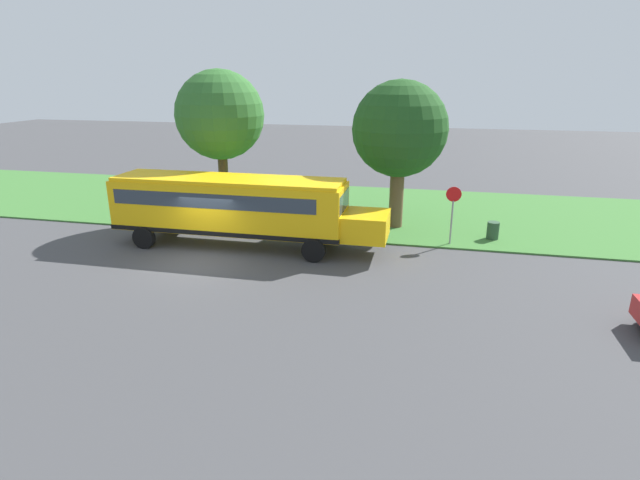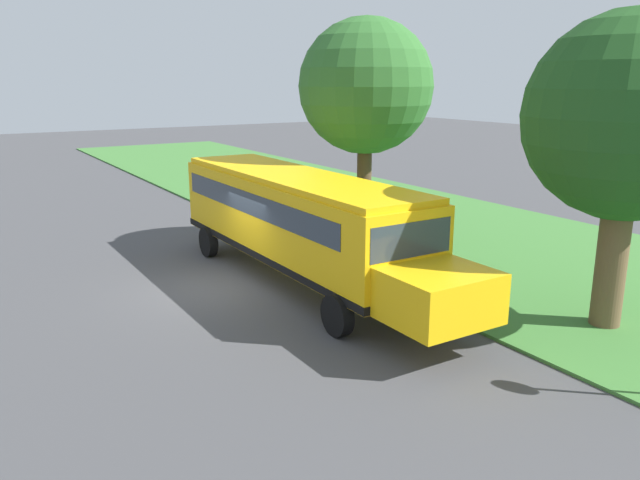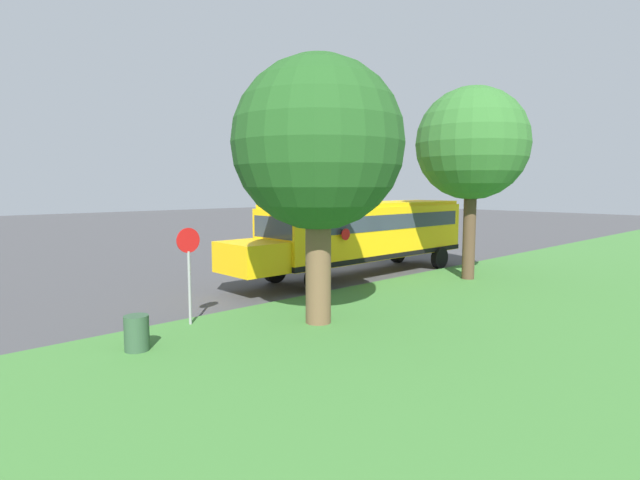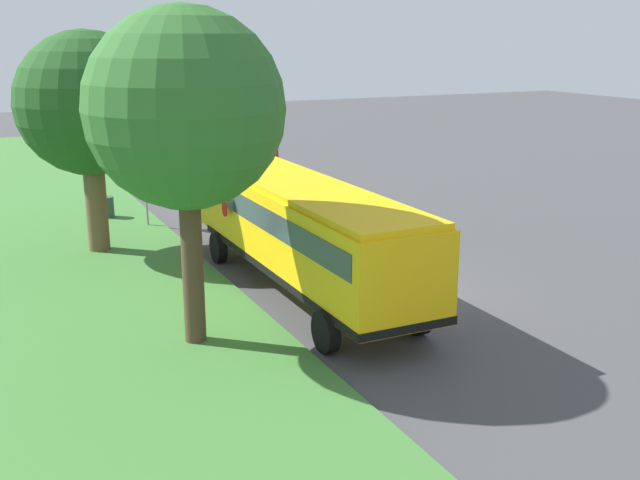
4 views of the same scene
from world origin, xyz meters
TOP-DOWN VIEW (x-y plane):
  - ground_plane at (0.00, 0.00)m, footprint 120.00×120.00m
  - grass_verge at (-10.00, 0.00)m, footprint 12.00×80.00m
  - school_bus at (-2.36, 0.82)m, footprint 2.85×12.42m
  - car_red_nearest at (2.80, 17.98)m, footprint 2.02×4.40m
  - car_white_middle at (-2.80, 24.88)m, footprint 2.02×4.40m
  - car_green_furthest at (2.80, 31.05)m, footprint 2.02×4.40m
  - oak_tree_beside_bus at (-6.10, -1.29)m, footprint 4.49×4.49m
  - oak_tree_roadside_mid at (-6.76, 7.69)m, footprint 4.66×4.66m
  - stop_sign at (-4.60, 10.36)m, footprint 0.08×0.68m
  - trash_bin at (-5.76, 12.35)m, footprint 0.56×0.56m

SIDE VIEW (x-z plane):
  - ground_plane at x=0.00m, z-range 0.00..0.00m
  - grass_verge at x=-10.00m, z-range 0.00..0.08m
  - trash_bin at x=-5.76m, z-range 0.00..0.90m
  - car_red_nearest at x=2.80m, z-range 0.10..1.66m
  - car_white_middle at x=-2.80m, z-range 0.10..1.66m
  - car_green_furthest at x=2.80m, z-range 0.10..1.66m
  - stop_sign at x=-4.60m, z-range 0.37..3.11m
  - school_bus at x=-2.36m, z-range 0.34..3.50m
  - oak_tree_roadside_mid at x=-6.76m, z-range 1.31..8.63m
  - oak_tree_beside_bus at x=-6.10m, z-range 1.61..9.42m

